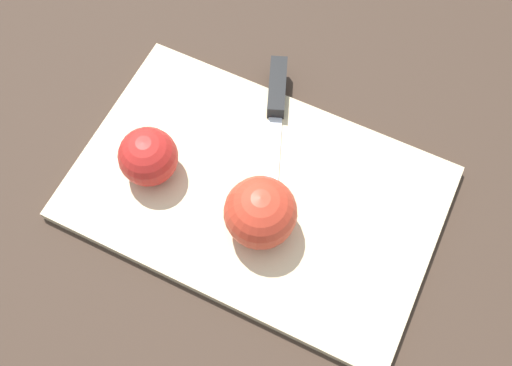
{
  "coord_description": "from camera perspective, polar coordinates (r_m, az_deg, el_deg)",
  "views": [
    {
      "loc": [
        0.1,
        -0.27,
        0.65
      ],
      "look_at": [
        0.0,
        0.0,
        0.03
      ],
      "focal_mm": 42.0,
      "sensor_mm": 36.0,
      "label": 1
    }
  ],
  "objects": [
    {
      "name": "ground_plane",
      "position": [
        0.71,
        -0.0,
        -1.17
      ],
      "size": [
        4.0,
        4.0,
        0.0
      ],
      "primitive_type": "plane",
      "color": "#38281E"
    },
    {
      "name": "apple_half_right",
      "position": [
        0.64,
        0.42,
        -2.86
      ],
      "size": [
        0.08,
        0.08,
        0.08
      ],
      "rotation": [
        0.0,
        0.0,
        4.77
      ],
      "color": "red",
      "rests_on": "cutting_board"
    },
    {
      "name": "apple_half_left",
      "position": [
        0.69,
        -10.22,
        2.5
      ],
      "size": [
        0.07,
        0.07,
        0.07
      ],
      "rotation": [
        0.0,
        0.0,
        1.65
      ],
      "color": "red",
      "rests_on": "cutting_board"
    },
    {
      "name": "cutting_board",
      "position": [
        0.7,
        -0.0,
        -0.94
      ],
      "size": [
        0.44,
        0.3,
        0.01
      ],
      "color": "#D1B789",
      "rests_on": "ground_plane"
    },
    {
      "name": "knife",
      "position": [
        0.75,
        2.0,
        8.49
      ],
      "size": [
        0.07,
        0.16,
        0.02
      ],
      "rotation": [
        0.0,
        0.0,
        -1.27
      ],
      "color": "silver",
      "rests_on": "cutting_board"
    }
  ]
}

